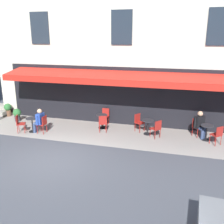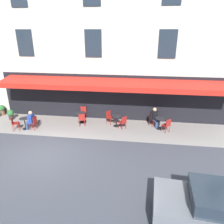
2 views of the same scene
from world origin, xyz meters
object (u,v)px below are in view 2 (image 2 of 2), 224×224
Objects in this scene: cafe_chair_red_by_window at (83,112)px; parked_car_grey at (224,208)px; seated_patron_in_blue at (30,120)px; cafe_chair_red_corner_right at (152,118)px; cafe_chair_red_kerbside at (109,116)px; cafe_table_streetside at (25,122)px; cafe_table_far_end at (81,116)px; cafe_table_near_entrance at (159,122)px; cafe_table_mid_terrace at (116,119)px; potted_plant_entrance_right at (11,114)px; cafe_chair_red_corner_left at (14,122)px; potted_plant_by_steps at (2,109)px; cafe_chair_red_back_row at (123,121)px; cafe_chair_red_facing_street at (167,124)px; cafe_chair_red_near_door at (82,119)px; cafe_chair_red_under_awning at (34,122)px; seated_companion_in_black at (155,117)px.

parked_car_grey is at bearing 130.25° from cafe_chair_red_by_window.
seated_patron_in_blue is (2.88, 2.13, 0.14)m from cafe_chair_red_by_window.
cafe_chair_red_kerbside is (2.89, 0.07, 0.00)m from cafe_chair_red_corner_right.
cafe_table_streetside is 0.82× the size of cafe_chair_red_by_window.
cafe_table_streetside is 0.46m from seated_patron_in_blue.
cafe_chair_red_by_window is 0.71× the size of seated_patron_in_blue.
cafe_chair_red_corner_right is 1.21× the size of cafe_table_far_end.
cafe_table_near_entrance is at bearing -171.74° from seated_patron_in_blue.
potted_plant_entrance_right is at bearing -0.96° from cafe_table_mid_terrace.
potted_plant_by_steps is at bearing -43.88° from cafe_chair_red_corner_left.
cafe_chair_red_back_row is at bearing 138.87° from cafe_table_mid_terrace.
potted_plant_by_steps is (11.97, -1.32, -0.10)m from cafe_chair_red_facing_street.
cafe_table_streetside is 3.64m from cafe_chair_red_near_door.
cafe_chair_red_corner_right and cafe_chair_red_back_row have the same top height.
cafe_chair_red_facing_street is at bearing -175.06° from cafe_chair_red_under_awning.
cafe_table_streetside is at bearing 7.77° from cafe_table_near_entrance.
seated_companion_in_black is (-3.04, 0.08, 0.16)m from cafe_chair_red_kerbside.
seated_companion_in_black is (-8.32, -1.48, 0.21)m from cafe_table_streetside.
cafe_chair_red_facing_street is at bearing 171.04° from cafe_table_mid_terrace.
cafe_table_mid_terrace and cafe_table_streetside have the same top height.
seated_patron_in_blue is at bearing 16.23° from cafe_chair_red_near_door.
potted_plant_entrance_right is at bearing 1.82° from cafe_chair_red_kerbside.
cafe_chair_red_corner_left is at bearing 12.24° from cafe_chair_red_corner_right.
cafe_chair_red_facing_street and cafe_chair_red_back_row have the same top height.
parked_car_grey is (-4.26, 7.09, 0.22)m from cafe_table_mid_terrace.
cafe_chair_red_corner_left is (6.86, 1.05, 0.00)m from cafe_chair_red_back_row.
cafe_table_far_end is (4.87, 0.16, -0.06)m from cafe_chair_red_corner_right.
seated_companion_in_black is at bearing -173.00° from cafe_chair_red_near_door.
seated_patron_in_blue is (8.18, 1.19, 0.20)m from cafe_table_near_entrance.
cafe_chair_red_near_door reaches higher than cafe_table_mid_terrace.
seated_patron_in_blue is 1.61× the size of potted_plant_by_steps.
cafe_table_near_entrance is 9.29m from cafe_chair_red_corner_left.
cafe_chair_red_back_row is 2.15m from seated_companion_in_black.
cafe_chair_red_corner_left is at bearing 15.65° from cafe_chair_red_near_door.
seated_patron_in_blue is at bearing 148.93° from potted_plant_entrance_right.
seated_companion_in_black is at bearing -179.20° from potted_plant_entrance_right.
cafe_table_streetside is at bearing -1.99° from seated_patron_in_blue.
cafe_table_mid_terrace is 0.82× the size of cafe_chair_red_by_window.
potted_plant_by_steps is (6.25, -0.54, -0.05)m from cafe_table_far_end.
cafe_chair_red_by_window is 1.24× the size of potted_plant_entrance_right.
seated_companion_in_black is at bearing -76.63° from parked_car_grey.
cafe_chair_red_corner_right is 8.33m from cafe_table_streetside.
seated_patron_in_blue is (-0.99, -0.24, 0.14)m from cafe_chair_red_corner_left.
cafe_chair_red_near_door is at bearing 3.19° from cafe_table_near_entrance.
cafe_chair_red_corner_right is 4.87m from cafe_table_far_end.
cafe_chair_red_corner_right is at bearing -178.54° from cafe_chair_red_kerbside.
cafe_chair_red_corner_right is 1.21× the size of cafe_table_streetside.
cafe_table_mid_terrace reaches higher than potted_plant_entrance_right.
potted_plant_entrance_right is 13.91m from parked_car_grey.
cafe_chair_red_back_row is 1.21× the size of cafe_table_far_end.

